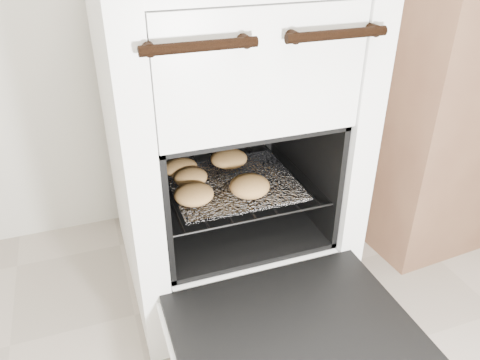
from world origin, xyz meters
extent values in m
cube|color=white|center=(-0.02, 1.18, 0.46)|extent=(0.60, 0.64, 0.92)
cylinder|color=black|center=(-0.16, 0.84, 0.80)|extent=(0.22, 0.02, 0.02)
cylinder|color=black|center=(0.12, 0.84, 0.80)|extent=(0.22, 0.02, 0.02)
cube|color=black|center=(-0.02, 0.66, 0.21)|extent=(0.52, 0.40, 0.02)
cube|color=white|center=(-0.02, 0.66, 0.19)|extent=(0.54, 0.42, 0.02)
cylinder|color=black|center=(-0.23, 1.10, 0.35)|extent=(0.01, 0.42, 0.01)
cylinder|color=black|center=(0.20, 1.10, 0.35)|extent=(0.01, 0.42, 0.01)
cylinder|color=black|center=(-0.02, 0.90, 0.35)|extent=(0.43, 0.01, 0.01)
cylinder|color=black|center=(-0.02, 1.30, 0.35)|extent=(0.43, 0.01, 0.01)
cylinder|color=black|center=(-0.20, 1.10, 0.35)|extent=(0.01, 0.40, 0.01)
cylinder|color=black|center=(-0.14, 1.10, 0.35)|extent=(0.01, 0.40, 0.01)
cylinder|color=black|center=(-0.08, 1.10, 0.35)|extent=(0.01, 0.40, 0.01)
cylinder|color=black|center=(-0.02, 1.10, 0.35)|extent=(0.01, 0.40, 0.01)
cylinder|color=black|center=(0.04, 1.10, 0.35)|extent=(0.01, 0.40, 0.01)
cylinder|color=black|center=(0.10, 1.10, 0.35)|extent=(0.01, 0.40, 0.01)
cylinder|color=black|center=(0.16, 1.10, 0.35)|extent=(0.01, 0.40, 0.01)
cube|color=silver|center=(-0.02, 1.08, 0.36)|extent=(0.34, 0.30, 0.01)
ellipsoid|color=tan|center=(0.00, 1.18, 0.39)|extent=(0.15, 0.15, 0.04)
ellipsoid|color=tan|center=(-0.14, 1.02, 0.39)|extent=(0.12, 0.12, 0.04)
ellipsoid|color=tan|center=(-0.14, 1.17, 0.38)|extent=(0.13, 0.13, 0.04)
ellipsoid|color=tan|center=(0.00, 1.00, 0.39)|extent=(0.14, 0.14, 0.05)
ellipsoid|color=tan|center=(-0.13, 1.11, 0.39)|extent=(0.13, 0.13, 0.04)
cube|color=brown|center=(0.90, 1.23, 0.42)|extent=(0.88, 0.62, 0.84)
camera|label=1|loc=(-0.37, 0.02, 1.01)|focal=35.00mm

